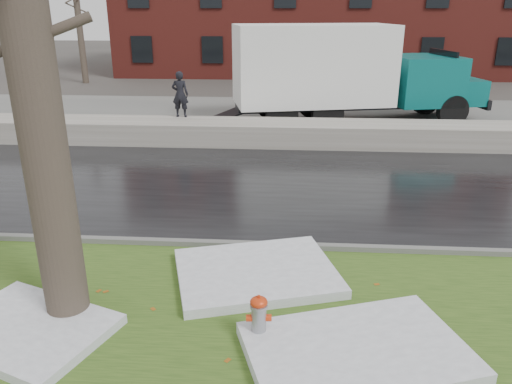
# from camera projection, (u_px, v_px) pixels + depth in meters

# --- Properties ---
(ground) EXTENTS (120.00, 120.00, 0.00)m
(ground) POSITION_uv_depth(u_px,v_px,m) (270.00, 276.00, 8.53)
(ground) COLOR #47423D
(ground) RESTS_ON ground
(verge) EXTENTS (60.00, 4.50, 0.04)m
(verge) POSITION_uv_depth(u_px,v_px,m) (267.00, 318.00, 7.35)
(verge) COLOR #2C4717
(verge) RESTS_ON ground
(road) EXTENTS (60.00, 7.00, 0.03)m
(road) POSITION_uv_depth(u_px,v_px,m) (278.00, 186.00, 12.73)
(road) COLOR black
(road) RESTS_ON ground
(parking_lot) EXTENTS (60.00, 9.00, 0.03)m
(parking_lot) POSITION_uv_depth(u_px,v_px,m) (284.00, 117.00, 20.67)
(parking_lot) COLOR slate
(parking_lot) RESTS_ON ground
(curb) EXTENTS (60.00, 0.15, 0.14)m
(curb) POSITION_uv_depth(u_px,v_px,m) (273.00, 246.00, 9.44)
(curb) COLOR slate
(curb) RESTS_ON ground
(snowbank) EXTENTS (60.00, 1.60, 0.75)m
(snowbank) POSITION_uv_depth(u_px,v_px,m) (282.00, 133.00, 16.53)
(snowbank) COLOR #A8A299
(snowbank) RESTS_ON ground
(bg_tree_left) EXTENTS (1.40, 1.62, 6.50)m
(bg_tree_left) POSITION_uv_depth(u_px,v_px,m) (79.00, 24.00, 28.70)
(bg_tree_left) COLOR brown
(bg_tree_left) RESTS_ON ground
(bg_tree_center) EXTENTS (1.40, 1.62, 6.50)m
(bg_tree_center) POSITION_uv_depth(u_px,v_px,m) (195.00, 22.00, 32.04)
(bg_tree_center) COLOR brown
(bg_tree_center) RESTS_ON ground
(fire_hydrant) EXTENTS (0.35, 0.31, 0.72)m
(fire_hydrant) POSITION_uv_depth(u_px,v_px,m) (259.00, 317.00, 6.69)
(fire_hydrant) COLOR #929399
(fire_hydrant) RESTS_ON verge
(tree) EXTENTS (1.55, 1.80, 7.59)m
(tree) POSITION_uv_depth(u_px,v_px,m) (29.00, 48.00, 6.07)
(tree) COLOR brown
(tree) RESTS_ON verge
(box_truck) EXTENTS (11.24, 4.57, 3.71)m
(box_truck) POSITION_uv_depth(u_px,v_px,m) (343.00, 72.00, 18.99)
(box_truck) COLOR black
(box_truck) RESTS_ON ground
(worker) EXTENTS (0.57, 0.39, 1.55)m
(worker) POSITION_uv_depth(u_px,v_px,m) (180.00, 94.00, 16.91)
(worker) COLOR black
(worker) RESTS_ON snowbank
(snow_patch_near) EXTENTS (3.06, 2.65, 0.16)m
(snow_patch_near) POSITION_uv_depth(u_px,v_px,m) (256.00, 273.00, 8.41)
(snow_patch_near) COLOR white
(snow_patch_near) RESTS_ON verge
(snow_patch_far) EXTENTS (2.63, 2.28, 0.14)m
(snow_patch_far) POSITION_uv_depth(u_px,v_px,m) (27.00, 330.00, 6.95)
(snow_patch_far) COLOR white
(snow_patch_far) RESTS_ON verge
(snow_patch_side) EXTENTS (3.23, 2.59, 0.18)m
(snow_patch_side) POSITION_uv_depth(u_px,v_px,m) (357.00, 352.00, 6.46)
(snow_patch_side) COLOR white
(snow_patch_side) RESTS_ON verge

